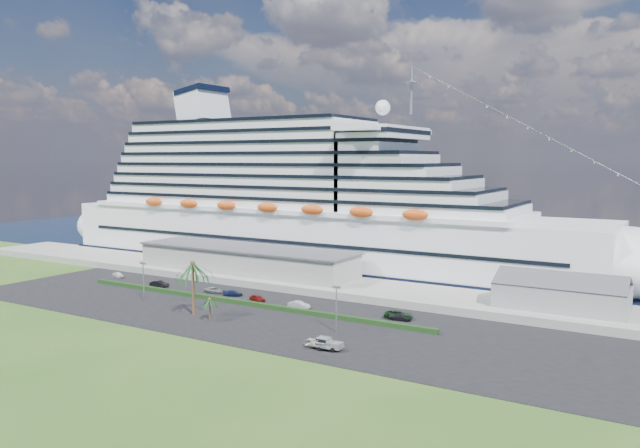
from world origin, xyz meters
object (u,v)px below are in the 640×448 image
Objects in this scene: cruise_ship at (307,208)px; boat_trailer at (320,342)px; pickup_truck at (327,343)px; parked_car_3 at (233,293)px.

cruise_ship is 32.47× the size of boat_trailer.
pickup_truck reaches higher than boat_trailer.
cruise_ship reaches higher than parked_car_3.
pickup_truck is 1.08m from boat_trailer.
parked_car_3 is at bearing 148.85° from pickup_truck.
pickup_truck is at bearing 33.15° from boat_trailer.
pickup_truck is (45.10, -65.45, -15.57)m from cruise_ship.
pickup_truck is 0.89× the size of boat_trailer.
pickup_truck is (37.86, -22.88, 0.39)m from parked_car_3.
pickup_truck is at bearing -143.56° from parked_car_3.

